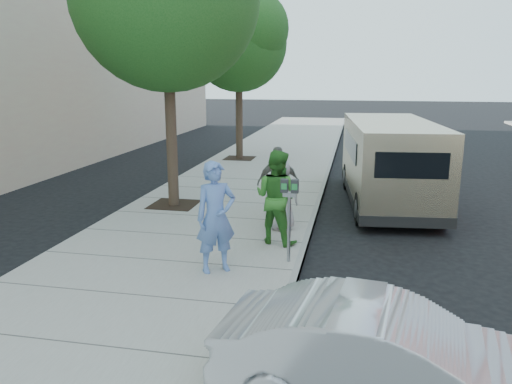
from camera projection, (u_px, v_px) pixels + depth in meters
ground at (237, 245)px, 10.59m from camera, size 120.00×120.00×0.00m
sidewalk at (192, 239)px, 10.76m from camera, size 5.00×60.00×0.15m
curb_face at (305, 246)px, 10.29m from camera, size 0.12×60.00×0.16m
tree_far at (240, 38)px, 19.43m from camera, size 3.92×3.80×6.49m
parking_meter at (289, 203)px, 9.01m from camera, size 0.32×0.11×1.56m
van at (389, 161)px, 13.67m from camera, size 2.65×6.37×2.30m
sedan at (386, 360)px, 5.27m from camera, size 3.81×1.76×1.21m
person_officer at (216, 217)px, 8.62m from camera, size 0.86×0.79×1.96m
person_green_shirt at (276, 197)px, 10.11m from camera, size 1.13×1.00×1.92m
person_gray_shirt at (282, 194)px, 11.03m from camera, size 0.90×0.73×1.59m
person_striped_polo at (278, 183)px, 11.89m from camera, size 1.09×0.70×1.73m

